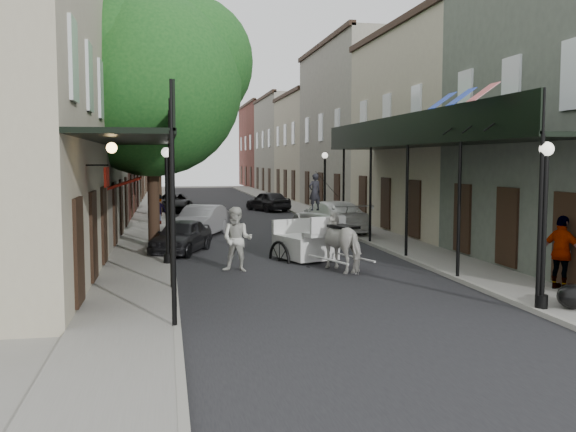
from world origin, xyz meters
name	(u,v)px	position (x,y,z in m)	size (l,w,h in m)	color
ground	(341,302)	(0.00, 0.00, 0.00)	(140.00, 140.00, 0.00)	gray
road	(243,223)	(0.00, 20.00, 0.01)	(8.00, 90.00, 0.01)	black
sidewalk_left	(150,223)	(-5.00, 20.00, 0.06)	(2.20, 90.00, 0.12)	gray
sidewalk_right	(331,220)	(5.00, 20.00, 0.06)	(2.20, 90.00, 0.12)	gray
building_row_left	(97,133)	(-8.60, 30.00, 5.25)	(5.00, 80.00, 10.50)	#AAA388
building_row_right	(345,135)	(8.60, 30.00, 5.25)	(5.00, 80.00, 10.50)	gray
gallery_left	(145,141)	(-4.79, 6.98, 4.05)	(2.20, 18.05, 4.88)	black
gallery_right	(419,143)	(4.79, 6.98, 4.05)	(2.20, 18.05, 4.88)	black
tree_near	(162,79)	(-4.20, 10.18, 6.49)	(7.31, 6.80, 9.63)	#382619
tree_far	(163,119)	(-4.25, 24.18, 5.84)	(6.45, 6.00, 8.61)	#382619
lamppost_right_near	(544,222)	(4.10, -2.00, 2.05)	(0.32, 0.32, 3.71)	black
lamppost_left	(167,203)	(-4.10, 6.00, 2.05)	(0.32, 0.32, 3.71)	black
lamppost_right_far	(325,186)	(4.10, 18.00, 2.05)	(0.32, 0.32, 3.71)	black
horse	(345,242)	(1.30, 4.19, 0.90)	(0.97, 2.13, 1.80)	beige
carriage	(299,225)	(0.40, 6.85, 1.17)	(2.40, 2.99, 3.01)	black
pedestrian_walking	(237,239)	(-2.01, 4.65, 1.00)	(0.97, 0.76, 2.00)	beige
pedestrian_sidewalk_left	(158,209)	(-4.56, 18.83, 0.90)	(1.01, 0.58, 1.56)	gray
pedestrian_sidewalk_right	(562,253)	(5.80, -0.19, 1.07)	(1.11, 0.46, 1.90)	gray
car_left_near	(181,236)	(-3.60, 9.00, 0.63)	(1.48, 3.69, 1.26)	black
car_left_mid	(201,221)	(-2.60, 14.00, 0.70)	(1.47, 4.23, 1.39)	gray
car_left_far	(174,202)	(-3.60, 28.37, 0.62)	(2.05, 4.44, 1.23)	black
car_right_near	(330,217)	(3.35, 14.00, 0.78)	(2.18, 5.35, 1.55)	silver
car_right_far	(268,201)	(2.60, 27.69, 0.68)	(1.60, 3.98, 1.36)	black
trash_bags	(572,295)	(4.85, -2.03, 0.38)	(0.92, 1.07, 0.56)	black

